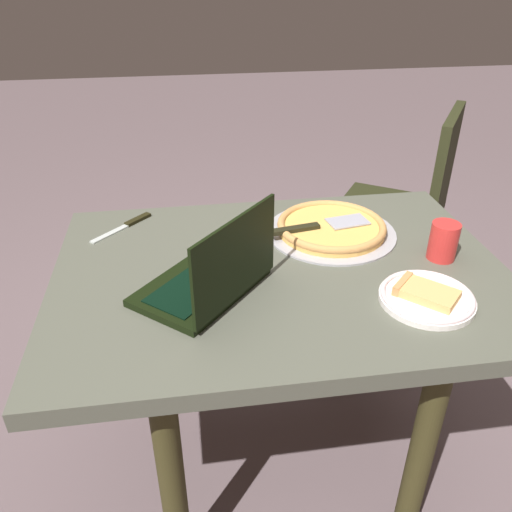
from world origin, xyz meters
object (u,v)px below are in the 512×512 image
object	(u,v)px
pizza_tray	(331,227)
drink_cup	(444,241)
pizza_plate	(426,297)
dining_table	(280,298)
laptop	(212,277)
table_knife	(128,225)
chair_near	(408,202)

from	to	relation	value
pizza_tray	drink_cup	size ratio (longest dim) A/B	3.67
pizza_plate	pizza_tray	bearing A→B (deg)	109.65
dining_table	pizza_plate	bearing A→B (deg)	-32.31
laptop	pizza_tray	xyz separation A→B (m)	(0.36, 0.25, -0.03)
dining_table	pizza_tray	bearing A→B (deg)	42.90
pizza_plate	pizza_tray	world-z (taller)	same
laptop	table_knife	xyz separation A→B (m)	(-0.22, 0.38, -0.04)
pizza_tray	drink_cup	world-z (taller)	drink_cup
table_knife	laptop	bearing A→B (deg)	-59.91
pizza_tray	chair_near	xyz separation A→B (m)	(0.51, 0.58, -0.22)
laptop	chair_near	bearing A→B (deg)	43.72
pizza_plate	table_knife	xyz separation A→B (m)	(-0.71, 0.49, -0.01)
drink_cup	pizza_plate	bearing A→B (deg)	-123.92
dining_table	drink_cup	distance (m)	0.45
pizza_plate	drink_cup	size ratio (longest dim) A/B	2.17
chair_near	drink_cup	bearing A→B (deg)	-108.91
pizza_plate	table_knife	distance (m)	0.86
laptop	chair_near	distance (m)	1.23
laptop	drink_cup	bearing A→B (deg)	7.14
pizza_tray	chair_near	distance (m)	0.80
pizza_plate	pizza_tray	distance (m)	0.38
pizza_plate	drink_cup	distance (m)	0.22
dining_table	pizza_plate	world-z (taller)	pizza_plate
pizza_tray	table_knife	xyz separation A→B (m)	(-0.58, 0.13, -0.01)
dining_table	laptop	world-z (taller)	laptop
laptop	pizza_plate	world-z (taller)	laptop
dining_table	drink_cup	size ratio (longest dim) A/B	11.41
table_knife	dining_table	bearing A→B (deg)	-36.19
laptop	table_knife	distance (m)	0.45
table_knife	chair_near	bearing A→B (deg)	22.24
laptop	table_knife	bearing A→B (deg)	120.09
table_knife	drink_cup	size ratio (longest dim) A/B	1.67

